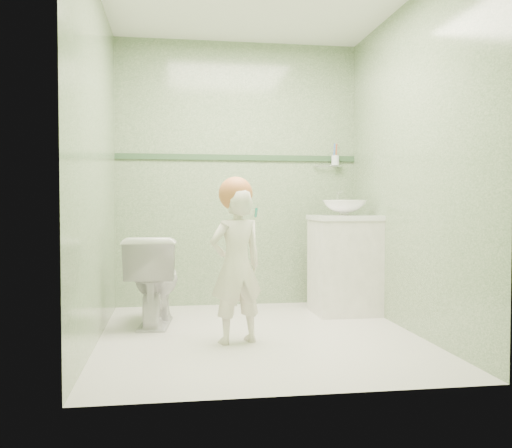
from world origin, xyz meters
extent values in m
plane|color=silver|center=(0.00, 0.00, 0.00)|extent=(2.50, 2.50, 0.00)
cube|color=gray|center=(0.00, 1.25, 1.20)|extent=(2.20, 0.04, 2.40)
cube|color=gray|center=(0.00, -1.25, 1.20)|extent=(2.20, 0.04, 2.40)
cube|color=gray|center=(-1.10, 0.00, 1.20)|extent=(0.04, 2.50, 2.40)
cube|color=gray|center=(1.10, 0.00, 1.20)|extent=(0.04, 2.50, 2.40)
cube|color=#335233|center=(0.00, 1.24, 1.35)|extent=(2.20, 0.02, 0.05)
cube|color=beige|center=(0.84, 0.70, 0.40)|extent=(0.52, 0.50, 0.80)
cube|color=white|center=(0.84, 0.70, 0.81)|extent=(0.54, 0.52, 0.04)
imported|color=white|center=(0.84, 0.70, 0.89)|extent=(0.37, 0.37, 0.13)
cylinder|color=silver|center=(0.84, 0.90, 0.95)|extent=(0.03, 0.03, 0.18)
cylinder|color=silver|center=(0.84, 0.85, 1.03)|extent=(0.02, 0.12, 0.02)
cylinder|color=silver|center=(0.84, 1.20, 1.28)|extent=(0.26, 0.02, 0.02)
cylinder|color=silver|center=(0.90, 1.18, 1.33)|extent=(0.07, 0.07, 0.09)
cylinder|color=blue|center=(0.89, 1.17, 1.40)|extent=(0.01, 0.01, 0.17)
cylinder|color=#C84231|center=(0.91, 1.19, 1.40)|extent=(0.01, 0.01, 0.17)
imported|color=white|center=(-0.74, 0.47, 0.34)|extent=(0.45, 0.71, 0.68)
imported|color=white|center=(-0.18, -0.17, 0.51)|extent=(0.43, 0.36, 1.03)
sphere|color=#C4713D|center=(-0.18, -0.15, 0.99)|extent=(0.23, 0.23, 0.23)
cylinder|color=#0F7C60|center=(-0.06, -0.27, 0.87)|extent=(0.03, 0.14, 0.06)
cube|color=white|center=(-0.14, -0.24, 0.91)|extent=(0.03, 0.02, 0.02)
camera|label=1|loc=(-0.61, -3.86, 0.92)|focal=39.33mm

